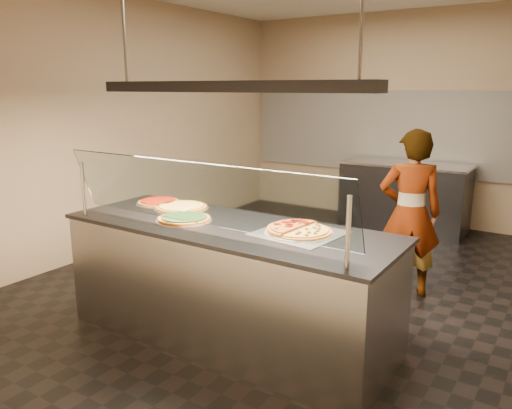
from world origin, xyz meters
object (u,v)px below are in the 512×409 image
Objects in this scene: serving_counter at (228,282)px; heat_lamp_housing at (226,87)px; perforated_tray at (299,232)px; pizza_spinach at (184,218)px; sneeze_guard at (197,195)px; pizza_spatula at (188,212)px; half_pizza_sausage at (314,232)px; pizza_tomato at (159,202)px; half_pizza_pepperoni at (286,226)px; worker at (410,214)px; pizza_cheese at (182,207)px; prep_table at (404,196)px.

heat_lamp_housing is (0.00, 0.00, 1.48)m from serving_counter.
pizza_spinach reaches higher than perforated_tray.
sneeze_guard is 10.49× the size of pizza_spatula.
half_pizza_sausage is 0.21× the size of heat_lamp_housing.
perforated_tray is at bearing 10.32° from heat_lamp_housing.
half_pizza_sausage reaches higher than pizza_tomato.
serving_counter is at bearing 12.36° from pizza_spinach.
serving_counter is at bearing -166.98° from half_pizza_pepperoni.
half_pizza_pepperoni is 1.41m from pizza_tomato.
half_pizza_sausage reaches higher than perforated_tray.
worker is (1.35, 1.58, -0.17)m from pizza_spatula.
worker is (0.45, 1.54, -0.17)m from half_pizza_pepperoni.
half_pizza_pepperoni reaches higher than serving_counter.
perforated_tray is 0.11m from half_pizza_pepperoni.
pizza_spinach is 1.13× the size of pizza_tomato.
pizza_cheese is 0.29× the size of worker.
sneeze_guard reaches higher than perforated_tray.
sneeze_guard reaches higher than half_pizza_pepperoni.
pizza_cheese is 3.81m from prep_table.
worker is (1.55, 1.43, -0.15)m from pizza_cheese.
pizza_spinach is 2.14m from worker.
pizza_spinach is (-0.36, -0.08, 0.48)m from serving_counter.
half_pizza_sausage is 0.28× the size of prep_table.
heat_lamp_housing is (0.45, -0.07, 0.99)m from pizza_spatula.
half_pizza_pepperoni is (0.45, 0.10, 0.50)m from serving_counter.
half_pizza_sausage is at bearing -82.54° from prep_table.
pizza_tomato is at bearing 150.80° from pizza_spinach.
sneeze_guard is at bearing -36.26° from pizza_spinach.
pizza_spatula reaches higher than pizza_cheese.
half_pizza_pepperoni is 0.22m from half_pizza_sausage.
prep_table is at bearing 87.64° from sneeze_guard.
heat_lamp_housing reaches higher than prep_table.
worker is (0.90, 1.65, 0.33)m from serving_counter.
pizza_cheese reaches higher than perforated_tray.
half_pizza_sausage is at bearing 8.59° from heat_lamp_housing.
half_pizza_pepperoni reaches higher than pizza_tomato.
half_pizza_pepperoni is 0.28× the size of prep_table.
half_pizza_sausage is 1.05m from pizza_spinach.
heat_lamp_housing is at bearing -8.42° from pizza_spatula.
half_pizza_pepperoni reaches higher than pizza_spinach.
pizza_cheese is 0.25m from pizza_spatula.
pizza_spinach is 0.67m from pizza_tomato.
perforated_tray is at bearing 38.46° from sneeze_guard.
heat_lamp_housing reaches higher than serving_counter.
pizza_spinach is at bearing -45.84° from pizza_cheese.
serving_counter is at bearing -171.41° from half_pizza_sausage.
half_pizza_sausage is 2.11× the size of pizza_spatula.
sneeze_guard is 0.69m from half_pizza_pepperoni.
prep_table is (-0.39, 3.80, -0.47)m from perforated_tray.
pizza_spinach is at bearing -29.20° from pizza_tomato.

